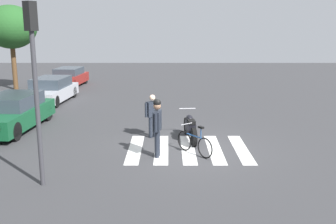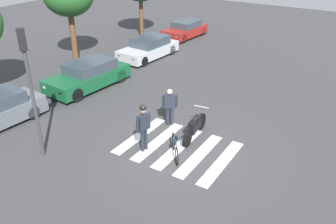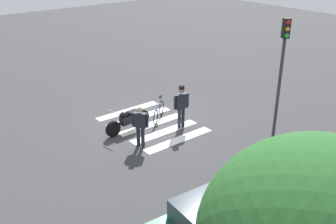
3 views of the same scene
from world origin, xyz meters
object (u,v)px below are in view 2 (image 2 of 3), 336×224
(traffic_light_pole, at_px, (29,76))
(car_silver_sedan, at_px, (149,48))
(leaning_bicycle, at_px, (175,148))
(officer_by_motorcycle, at_px, (170,105))
(officer_on_foot, at_px, (144,124))
(car_maroon_wagon, at_px, (185,29))
(police_motorcycle, at_px, (195,127))
(car_green_compact, at_px, (89,75))

(traffic_light_pole, bearing_deg, car_silver_sedan, 15.21)
(leaning_bicycle, relative_size, car_silver_sedan, 0.31)
(officer_by_motorcycle, bearing_deg, officer_on_foot, -173.84)
(officer_on_foot, height_order, car_maroon_wagon, officer_on_foot)
(officer_by_motorcycle, distance_m, car_silver_sedan, 8.99)
(officer_by_motorcycle, relative_size, car_silver_sedan, 0.37)
(officer_by_motorcycle, distance_m, traffic_light_pole, 5.66)
(police_motorcycle, height_order, officer_on_foot, officer_on_foot)
(officer_on_foot, distance_m, officer_by_motorcycle, 2.23)
(leaning_bicycle, bearing_deg, officer_by_motorcycle, 36.29)
(officer_by_motorcycle, bearing_deg, car_maroon_wagon, 26.72)
(leaning_bicycle, relative_size, officer_on_foot, 0.71)
(police_motorcycle, bearing_deg, officer_by_motorcycle, 75.56)
(car_green_compact, height_order, car_silver_sedan, car_green_compact)
(officer_on_foot, height_order, car_green_compact, officer_on_foot)
(leaning_bicycle, distance_m, car_silver_sedan, 11.42)
(officer_by_motorcycle, xyz_separation_m, traffic_light_pole, (-4.44, 2.74, 2.20))
(traffic_light_pole, bearing_deg, leaning_bicycle, -59.33)
(car_green_compact, relative_size, car_maroon_wagon, 1.15)
(officer_on_foot, bearing_deg, car_green_compact, 60.24)
(traffic_light_pole, bearing_deg, officer_by_motorcycle, -31.69)
(officer_by_motorcycle, relative_size, car_green_compact, 0.35)
(police_motorcycle, distance_m, officer_on_foot, 2.27)
(police_motorcycle, relative_size, leaning_bicycle, 1.64)
(car_maroon_wagon, bearing_deg, officer_by_motorcycle, -153.28)
(leaning_bicycle, distance_m, car_maroon_wagon, 16.18)
(police_motorcycle, relative_size, car_silver_sedan, 0.50)
(car_green_compact, bearing_deg, police_motorcycle, -102.28)
(officer_on_foot, bearing_deg, leaning_bicycle, -78.51)
(leaning_bicycle, height_order, officer_on_foot, officer_on_foot)
(car_green_compact, bearing_deg, leaning_bicycle, -113.80)
(car_green_compact, relative_size, car_silver_sedan, 1.06)
(car_silver_sedan, height_order, car_maroon_wagon, car_silver_sedan)
(car_silver_sedan, xyz_separation_m, car_maroon_wagon, (5.45, 0.38, -0.03))
(car_green_compact, xyz_separation_m, traffic_light_pole, (-5.62, -2.94, 2.44))
(car_maroon_wagon, distance_m, traffic_light_pole, 17.28)
(leaning_bicycle, relative_size, car_green_compact, 0.29)
(car_maroon_wagon, bearing_deg, police_motorcycle, -149.09)
(leaning_bicycle, bearing_deg, car_silver_sedan, 39.44)
(officer_on_foot, distance_m, car_maroon_wagon, 15.88)
(officer_by_motorcycle, xyz_separation_m, car_maroon_wagon, (12.31, 6.20, -0.32))
(police_motorcycle, height_order, officer_by_motorcycle, officer_by_motorcycle)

